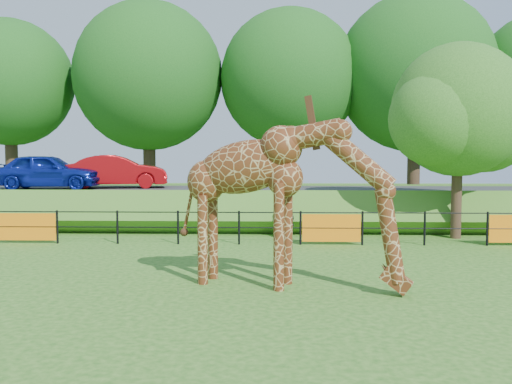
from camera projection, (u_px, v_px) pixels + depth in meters
ground at (213, 314)px, 10.62m from camera, size 90.00×90.00×0.00m
giraffe at (290, 204)px, 12.54m from camera, size 5.30×2.44×3.75m
perimeter_fence at (239, 228)px, 18.56m from camera, size 28.07×0.10×1.10m
embankment at (249, 204)px, 26.03m from camera, size 40.00×9.00×1.30m
road at (248, 191)px, 24.48m from camera, size 40.00×5.00×0.12m
car_blue at (47, 171)px, 24.41m from camera, size 4.58×2.05×1.53m
car_red at (117, 172)px, 25.25m from camera, size 4.65×2.39×1.46m
visitor at (287, 219)px, 19.82m from camera, size 0.52×0.36×1.38m
tree_east at (461, 115)px, 19.68m from camera, size 5.40×4.71×6.76m
bg_tree_line at (288, 78)px, 31.99m from camera, size 37.30×8.80×11.82m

